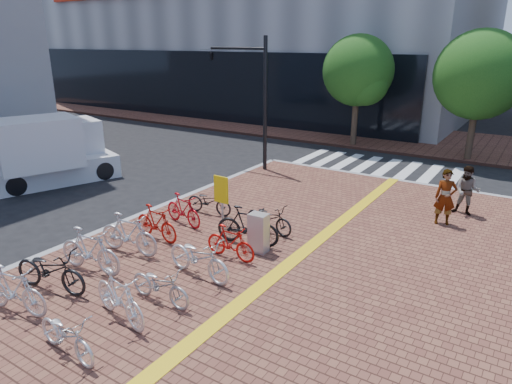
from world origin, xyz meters
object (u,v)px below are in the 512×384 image
Objects in this scene: bike_4 at (156,223)px; utility_box at (259,233)px; bike_11 at (230,243)px; bike_6 at (209,201)px; traffic_light_pole at (240,78)px; bike_8 at (119,297)px; bike_9 at (160,285)px; bike_10 at (199,257)px; bike_7 at (66,335)px; bike_13 at (269,218)px; pedestrian_b at (467,191)px; bike_0 at (13,290)px; bike_5 at (183,210)px; bike_12 at (248,226)px; pedestrian_a at (445,197)px; bike_3 at (129,234)px; bike_2 at (90,250)px; box_truck at (50,151)px; bike_1 at (50,270)px; yellow_sign at (221,195)px.

utility_box is (2.95, 0.94, 0.04)m from bike_4.
utility_box reaches higher than bike_11.
traffic_light_pole is (-2.74, 5.81, 3.55)m from bike_6.
bike_4 is at bearing 45.40° from bike_8.
bike_10 reaches higher than bike_9.
bike_11 reaches higher than bike_6.
bike_7 is 5.68m from utility_box.
bike_13 is (-0.04, 4.70, 0.01)m from bike_9.
bike_7 is 12.80m from pedestrian_b.
bike_4 is 2.70m from bike_10.
bike_9 is (2.34, 1.98, -0.10)m from bike_0.
bike_5 is 0.88× the size of bike_12.
bike_4 is at bearing -158.13° from pedestrian_a.
bike_3 is at bearing -73.52° from traffic_light_pole.
bike_5 is 1.08× the size of bike_11.
bike_2 is at bearing -131.70° from utility_box.
bike_3 is at bearing 60.98° from bike_9.
utility_box reaches higher than bike_4.
bike_3 is at bearing 151.13° from bike_13.
bike_13 is at bearing 2.46° from bike_11.
bike_3 is 1.01× the size of bike_12.
bike_8 is 1.02× the size of pedestrian_a.
traffic_light_pole reaches higher than bike_6.
traffic_light_pole is at bearing 127.76° from utility_box.
bike_5 is at bearing 173.61° from utility_box.
traffic_light_pole is (-5.70, 7.35, 3.44)m from utility_box.
utility_box is 11.17m from box_truck.
bike_0 reaches higher than bike_7.
box_truck is at bearing 175.17° from pedestrian_a.
bike_1 is 0.38× the size of box_truck.
bike_4 is at bearing 45.58° from bike_9.
yellow_sign is (-1.03, -1.00, 0.84)m from bike_13.
utility_box is at bearing -38.08° from bike_0.
box_truck is (-9.58, 0.88, -0.10)m from yellow_sign.
box_truck is (-10.44, 5.55, 0.64)m from bike_8.
yellow_sign is at bearing 12.55° from bike_7.
bike_10 is at bearing -117.79° from pedestrian_b.
bike_10 is 1.29× the size of bike_11.
utility_box is at bearing -6.19° from box_truck.
traffic_light_pole is 8.65m from box_truck.
bike_12 is at bearing -81.71° from bike_5.
yellow_sign is (1.55, -0.02, 0.79)m from bike_5.
bike_9 is 1.08× the size of bike_11.
bike_10 is 1.05× the size of bike_12.
utility_box reaches higher than bike_0.
bike_0 is 0.93× the size of bike_2.
bike_7 is at bearing -33.16° from box_truck.
bike_12 is at bearing 3.09° from bike_7.
bike_5 reaches higher than bike_11.
bike_1 is at bearing 141.10° from bike_12.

